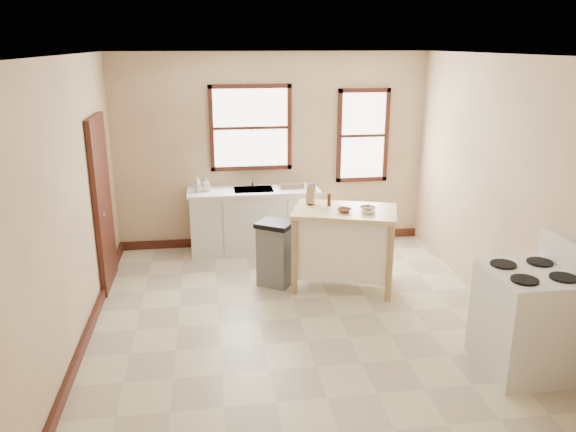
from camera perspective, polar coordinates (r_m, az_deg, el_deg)
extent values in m
plane|color=#B5A88F|center=(6.29, 1.15, -10.36)|extent=(5.00, 5.00, 0.00)
plane|color=white|center=(5.58, 1.32, 16.06)|extent=(5.00, 5.00, 0.00)
cube|color=beige|center=(8.19, -1.67, 6.58)|extent=(4.50, 0.04, 2.80)
cube|color=beige|center=(5.85, -21.05, 1.07)|extent=(0.04, 5.00, 2.80)
cube|color=beige|center=(6.53, 21.12, 2.65)|extent=(0.04, 5.00, 2.80)
cube|color=#37170F|center=(7.16, -18.31, 1.26)|extent=(0.06, 0.90, 2.10)
cube|color=#37170F|center=(8.51, -1.57, -2.35)|extent=(4.50, 0.04, 0.12)
cube|color=#37170F|center=(6.33, -19.47, -10.65)|extent=(0.04, 5.00, 0.12)
cylinder|color=silver|center=(8.12, -3.66, 3.79)|extent=(0.03, 0.03, 0.22)
imported|color=#B2B2B2|center=(7.91, -9.17, 3.22)|extent=(0.11, 0.11, 0.22)
imported|color=#B2B2B2|center=(7.93, -8.28, 3.18)|extent=(0.09, 0.09, 0.19)
cylinder|color=#401C11|center=(6.89, 4.19, 1.66)|extent=(0.04, 0.04, 0.15)
imported|color=brown|center=(6.66, 5.76, 0.59)|extent=(0.24, 0.24, 0.04)
imported|color=brown|center=(6.77, 8.11, 0.78)|extent=(0.23, 0.23, 0.04)
imported|color=white|center=(6.64, 8.16, 0.51)|extent=(0.19, 0.19, 0.05)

